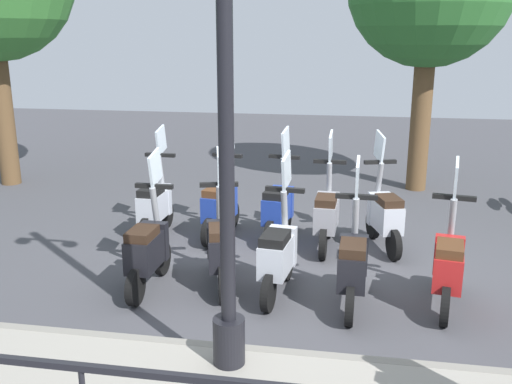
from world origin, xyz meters
TOP-DOWN VIEW (x-y plane):
  - ground_plane at (0.00, 0.00)m, footprint 28.00×28.00m
  - lamp_post_near at (-2.40, 0.28)m, footprint 0.26×0.90m
  - scooter_near_0 at (-0.75, -1.68)m, footprint 1.23×0.46m
  - scooter_near_1 at (-0.90, -0.71)m, footprint 1.23×0.44m
  - scooter_near_2 at (-0.74, 0.09)m, footprint 1.23×0.44m
  - scooter_near_3 at (-0.64, 0.76)m, footprint 1.21×0.52m
  - scooter_near_4 at (-0.85, 1.54)m, footprint 1.23×0.44m
  - scooter_far_0 at (0.89, -1.11)m, footprint 1.20×0.54m
  - scooter_far_1 at (0.78, -0.35)m, footprint 1.23×0.44m
  - scooter_far_2 at (0.99, 0.32)m, footprint 1.23×0.45m
  - scooter_far_3 at (0.96, 1.13)m, footprint 1.23×0.47m
  - scooter_far_4 at (0.82, 2.04)m, footprint 1.23×0.44m

SIDE VIEW (x-z plane):
  - ground_plane at x=0.00m, z-range 0.00..0.00m
  - scooter_near_0 at x=-0.75m, z-range -0.29..1.25m
  - scooter_near_1 at x=-0.90m, z-range -0.29..1.25m
  - scooter_near_2 at x=-0.74m, z-range -0.29..1.25m
  - scooter_near_3 at x=-0.64m, z-range -0.29..1.25m
  - scooter_near_4 at x=-0.85m, z-range -0.29..1.25m
  - scooter_far_0 at x=0.89m, z-range -0.29..1.25m
  - scooter_far_1 at x=0.78m, z-range -0.29..1.25m
  - scooter_far_2 at x=0.99m, z-range -0.29..1.25m
  - scooter_far_3 at x=0.96m, z-range -0.29..1.25m
  - scooter_far_4 at x=0.82m, z-range -0.29..1.25m
  - lamp_post_near at x=-2.40m, z-range -0.10..4.27m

